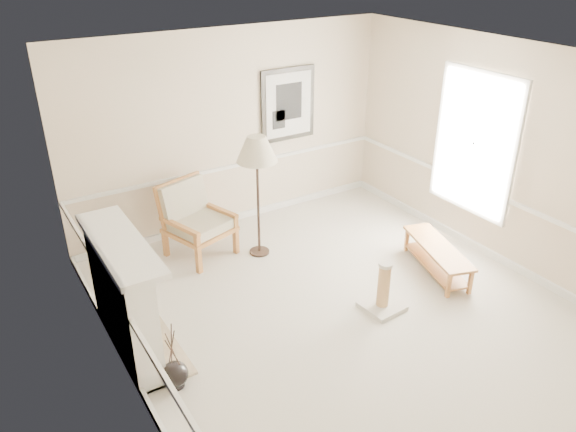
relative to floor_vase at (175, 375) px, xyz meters
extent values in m
plane|color=silver|center=(2.15, 0.19, -0.14)|extent=(5.50, 5.50, 0.00)
cube|color=beige|center=(2.15, 2.94, 1.31)|extent=(5.00, 0.04, 2.90)
cube|color=beige|center=(-0.35, 0.19, 1.31)|extent=(0.04, 5.50, 2.90)
cube|color=beige|center=(4.65, 0.19, 1.31)|extent=(0.04, 5.50, 2.90)
cube|color=white|center=(2.15, 0.19, 2.76)|extent=(5.00, 5.50, 0.04)
cube|color=white|center=(2.15, 2.92, -0.09)|extent=(4.95, 0.04, 0.10)
cube|color=white|center=(2.15, 2.92, 0.76)|extent=(4.95, 0.04, 0.05)
cube|color=white|center=(4.61, 0.59, 1.36)|extent=(0.03, 1.20, 1.80)
cube|color=white|center=(4.60, 0.59, 1.36)|extent=(0.05, 1.34, 1.94)
cube|color=black|center=(3.10, 2.91, 1.56)|extent=(0.92, 0.04, 1.10)
cube|color=white|center=(3.10, 2.88, 1.56)|extent=(0.78, 0.01, 0.96)
cube|color=black|center=(3.10, 2.88, 1.61)|extent=(0.45, 0.01, 0.55)
cube|color=white|center=(-0.21, 0.79, 0.48)|extent=(0.28, 1.50, 1.25)
cube|color=white|center=(-0.16, 0.79, 1.14)|extent=(0.46, 1.64, 0.06)
cube|color=#C6B28E|center=(-0.06, 0.79, 0.41)|extent=(0.02, 1.05, 0.95)
cube|color=black|center=(-0.05, 0.79, 0.28)|extent=(0.02, 0.62, 0.58)
cube|color=gold|center=(-0.05, 0.79, 0.02)|extent=(0.01, 0.66, 0.05)
cube|color=#C6B28E|center=(-0.05, 0.79, -0.13)|extent=(0.60, 1.50, 0.03)
sphere|color=black|center=(0.00, 0.00, 0.01)|extent=(0.26, 0.26, 0.26)
cylinder|color=black|center=(0.00, 0.00, -0.10)|extent=(0.17, 0.17, 0.07)
cylinder|color=black|center=(0.00, 0.00, 0.35)|extent=(0.06, 0.10, 0.41)
cylinder|color=black|center=(0.00, 0.00, 0.32)|extent=(0.08, 0.12, 0.34)
cylinder|color=black|center=(0.00, 0.00, 0.38)|extent=(0.04, 0.05, 0.49)
cube|color=#AE6238|center=(1.04, 1.80, 0.07)|extent=(0.08, 0.08, 0.42)
cube|color=#AE6238|center=(0.83, 2.45, 0.07)|extent=(0.08, 0.08, 0.42)
cube|color=#AE6238|center=(1.69, 2.01, 0.07)|extent=(0.08, 0.08, 0.42)
cube|color=#AE6238|center=(1.48, 2.66, 0.07)|extent=(0.08, 0.08, 0.42)
cube|color=#AE6238|center=(1.26, 2.23, 0.24)|extent=(0.97, 0.97, 0.06)
cube|color=#AE6238|center=(1.16, 2.56, 0.59)|extent=(0.79, 0.41, 0.60)
cube|color=#AE6238|center=(0.94, 2.12, 0.43)|extent=(0.30, 0.75, 0.06)
cube|color=#AE6238|center=(1.59, 2.33, 0.43)|extent=(0.30, 0.75, 0.06)
cube|color=silver|center=(1.26, 2.23, 0.34)|extent=(0.89, 0.89, 0.13)
cube|color=silver|center=(1.18, 2.50, 0.61)|extent=(0.74, 0.42, 0.54)
cylinder|color=black|center=(1.97, 1.84, -0.13)|extent=(0.28, 0.28, 0.03)
cylinder|color=black|center=(1.97, 1.84, 0.65)|extent=(0.04, 0.04, 1.54)
cone|color=beige|center=(1.97, 1.84, 1.40)|extent=(0.60, 0.60, 0.34)
cube|color=#AE6238|center=(3.72, 0.20, 0.21)|extent=(0.75, 1.35, 0.04)
cube|color=#AE6238|center=(3.72, 0.20, -0.05)|extent=(0.67, 1.24, 0.03)
cube|color=#AE6238|center=(3.40, -0.32, 0.03)|extent=(0.06, 0.06, 0.33)
cube|color=#AE6238|center=(3.69, -0.41, 0.03)|extent=(0.06, 0.06, 0.33)
cube|color=#AE6238|center=(3.76, 0.80, 0.03)|extent=(0.06, 0.06, 0.33)
cube|color=#AE6238|center=(4.04, 0.72, 0.03)|extent=(0.06, 0.06, 0.33)
cube|color=beige|center=(2.57, -0.08, -0.11)|extent=(0.48, 0.48, 0.06)
cylinder|color=tan|center=(2.57, -0.08, 0.18)|extent=(0.14, 0.14, 0.53)
cylinder|color=beige|center=(2.57, -0.08, 0.47)|extent=(0.17, 0.17, 0.04)
camera|label=1|loc=(-1.27, -4.15, 3.85)|focal=35.00mm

